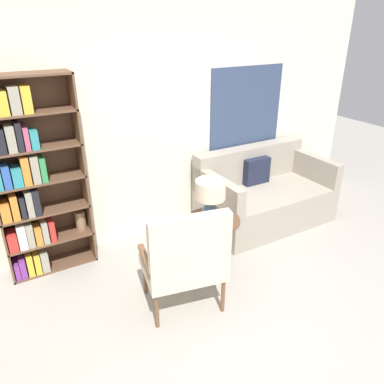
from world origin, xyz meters
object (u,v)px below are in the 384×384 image
(armchair, at_px, (186,258))
(side_table, at_px, (213,224))
(table_lamp, at_px, (210,194))
(bookshelf, at_px, (29,184))
(couch, at_px, (262,195))

(armchair, bearing_deg, side_table, 38.47)
(side_table, bearing_deg, table_lamp, 122.08)
(bookshelf, height_order, couch, bookshelf)
(bookshelf, height_order, side_table, bookshelf)
(bookshelf, xyz_separation_m, side_table, (1.55, -0.86, -0.46))
(armchair, height_order, side_table, armchair)
(armchair, distance_m, couch, 1.98)
(armchair, bearing_deg, table_lamp, 41.58)
(armchair, distance_m, side_table, 0.72)
(table_lamp, bearing_deg, side_table, -57.92)
(bookshelf, height_order, table_lamp, bookshelf)
(couch, distance_m, side_table, 1.27)
(couch, relative_size, table_lamp, 3.93)
(bookshelf, xyz_separation_m, armchair, (0.99, -1.30, -0.40))
(couch, xyz_separation_m, side_table, (-1.13, -0.56, 0.18))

